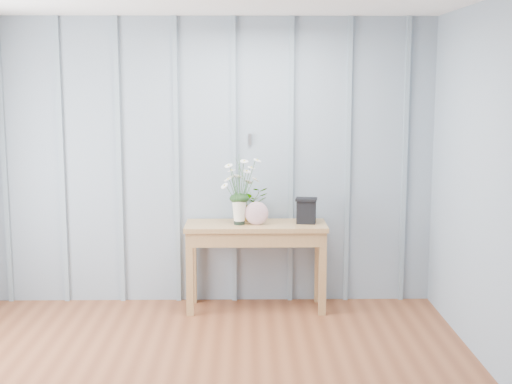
{
  "coord_description": "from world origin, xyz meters",
  "views": [
    {
      "loc": [
        0.36,
        -3.96,
        1.95
      ],
      "look_at": [
        0.44,
        1.94,
        1.03
      ],
      "focal_mm": 50.0,
      "sensor_mm": 36.0,
      "label": 1
    }
  ],
  "objects_px": {
    "carved_box": "(306,210)",
    "felt_disc_vessel": "(257,213)",
    "daisy_vase": "(239,182)",
    "sideboard": "(256,237)"
  },
  "relations": [
    {
      "from": "sideboard",
      "to": "carved_box",
      "type": "height_order",
      "value": "carved_box"
    },
    {
      "from": "sideboard",
      "to": "felt_disc_vessel",
      "type": "height_order",
      "value": "felt_disc_vessel"
    },
    {
      "from": "carved_box",
      "to": "daisy_vase",
      "type": "bearing_deg",
      "value": -176.01
    },
    {
      "from": "sideboard",
      "to": "daisy_vase",
      "type": "relative_size",
      "value": 2.08
    },
    {
      "from": "daisy_vase",
      "to": "felt_disc_vessel",
      "type": "bearing_deg",
      "value": -9.88
    },
    {
      "from": "carved_box",
      "to": "felt_disc_vessel",
      "type": "bearing_deg",
      "value": -171.27
    },
    {
      "from": "daisy_vase",
      "to": "felt_disc_vessel",
      "type": "distance_m",
      "value": 0.3
    },
    {
      "from": "felt_disc_vessel",
      "to": "sideboard",
      "type": "bearing_deg",
      "value": 99.47
    },
    {
      "from": "sideboard",
      "to": "daisy_vase",
      "type": "bearing_deg",
      "value": -166.44
    },
    {
      "from": "felt_disc_vessel",
      "to": "daisy_vase",
      "type": "bearing_deg",
      "value": 174.7
    }
  ]
}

